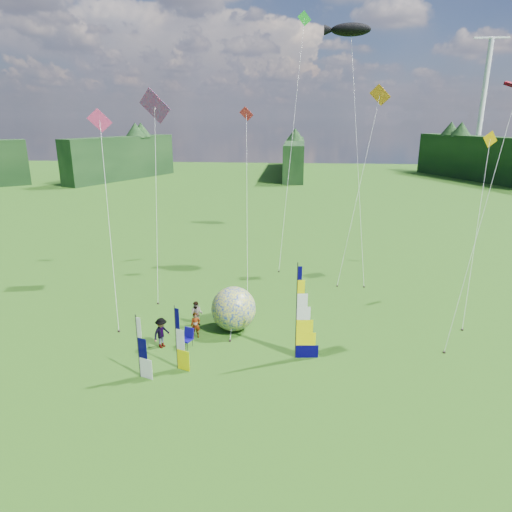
# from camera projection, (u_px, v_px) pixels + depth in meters

# --- Properties ---
(ground) EXTENTS (220.00, 220.00, 0.00)m
(ground) POSITION_uv_depth(u_px,v_px,m) (269.00, 390.00, 21.89)
(ground) COLOR #38651A
(ground) RESTS_ON ground
(treeline_ring) EXTENTS (210.00, 210.00, 8.00)m
(treeline_ring) POSITION_uv_depth(u_px,v_px,m) (270.00, 314.00, 20.71)
(treeline_ring) COLOR #1F401A
(treeline_ring) RESTS_ON ground
(turbine_right) EXTENTS (8.00, 1.20, 30.00)m
(turbine_right) POSITION_uv_depth(u_px,v_px,m) (482.00, 105.00, 110.48)
(turbine_right) COLOR silver
(turbine_right) RESTS_ON ground
(feather_banner_main) EXTENTS (1.42, 0.24, 5.26)m
(feather_banner_main) POSITION_uv_depth(u_px,v_px,m) (296.00, 313.00, 24.06)
(feather_banner_main) COLOR #040045
(feather_banner_main) RESTS_ON ground
(side_banner_left) EXTENTS (0.93, 0.43, 3.43)m
(side_banner_left) POSITION_uv_depth(u_px,v_px,m) (176.00, 339.00, 23.29)
(side_banner_left) COLOR #F3E500
(side_banner_left) RESTS_ON ground
(side_banner_far) EXTENTS (0.95, 0.43, 3.28)m
(side_banner_far) POSITION_uv_depth(u_px,v_px,m) (138.00, 347.00, 22.57)
(side_banner_far) COLOR white
(side_banner_far) RESTS_ON ground
(bol_inflatable) EXTENTS (3.35, 3.35, 2.73)m
(bol_inflatable) POSITION_uv_depth(u_px,v_px,m) (234.00, 309.00, 27.77)
(bol_inflatable) COLOR #001D8A
(bol_inflatable) RESTS_ON ground
(spectator_a) EXTENTS (0.64, 0.50, 1.56)m
(spectator_a) POSITION_uv_depth(u_px,v_px,m) (196.00, 325.00, 26.91)
(spectator_a) COLOR #66594C
(spectator_a) RESTS_ON ground
(spectator_b) EXTENTS (0.78, 0.40, 1.57)m
(spectator_b) POSITION_uv_depth(u_px,v_px,m) (197.00, 313.00, 28.49)
(spectator_b) COLOR #66594C
(spectator_b) RESTS_ON ground
(spectator_c) EXTENTS (0.94, 1.21, 1.78)m
(spectator_c) POSITION_uv_depth(u_px,v_px,m) (162.00, 333.00, 25.73)
(spectator_c) COLOR #66594C
(spectator_c) RESTS_ON ground
(spectator_d) EXTENTS (0.98, 0.72, 1.55)m
(spectator_d) POSITION_uv_depth(u_px,v_px,m) (226.00, 317.00, 27.99)
(spectator_d) COLOR #66594C
(spectator_d) RESTS_ON ground
(camp_chair) EXTENTS (0.86, 0.86, 1.14)m
(camp_chair) POSITION_uv_depth(u_px,v_px,m) (186.00, 338.00, 25.76)
(camp_chair) COLOR #09055C
(camp_chair) RESTS_ON ground
(kite_whale) EXTENTS (9.80, 14.95, 21.53)m
(kite_whale) POSITION_uv_depth(u_px,v_px,m) (358.00, 140.00, 36.98)
(kite_whale) COLOR black
(kite_whale) RESTS_ON ground
(kite_rainbow_delta) EXTENTS (8.77, 12.61, 15.55)m
(kite_rainbow_delta) POSITION_uv_depth(u_px,v_px,m) (155.00, 186.00, 33.02)
(kite_rainbow_delta) COLOR red
(kite_rainbow_delta) RESTS_ON ground
(kite_parafoil) EXTENTS (9.75, 10.41, 15.93)m
(kite_parafoil) POSITION_uv_depth(u_px,v_px,m) (484.00, 204.00, 25.19)
(kite_parafoil) COLOR #B20013
(kite_parafoil) RESTS_ON ground
(small_kite_red) EXTENTS (4.16, 10.48, 13.77)m
(small_kite_red) POSITION_uv_depth(u_px,v_px,m) (247.00, 192.00, 35.60)
(small_kite_red) COLOR red
(small_kite_red) RESTS_ON ground
(small_kite_orange) EXTENTS (8.75, 10.85, 15.66)m
(small_kite_orange) POSITION_uv_depth(u_px,v_px,m) (360.00, 179.00, 35.85)
(small_kite_orange) COLOR orange
(small_kite_orange) RESTS_ON ground
(small_kite_yellow) EXTENTS (8.41, 11.20, 12.04)m
(small_kite_yellow) POSITION_uv_depth(u_px,v_px,m) (478.00, 221.00, 29.89)
(small_kite_yellow) COLOR #EEA800
(small_kite_yellow) RESTS_ON ground
(small_kite_pink) EXTENTS (9.19, 11.23, 13.66)m
(small_kite_pink) POSITION_uv_depth(u_px,v_px,m) (108.00, 210.00, 29.28)
(small_kite_pink) COLOR #DF3373
(small_kite_pink) RESTS_ON ground
(small_kite_green) EXTENTS (6.46, 12.70, 22.19)m
(small_kite_green) POSITION_uv_depth(u_px,v_px,m) (292.00, 134.00, 39.88)
(small_kite_green) COLOR green
(small_kite_green) RESTS_ON ground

